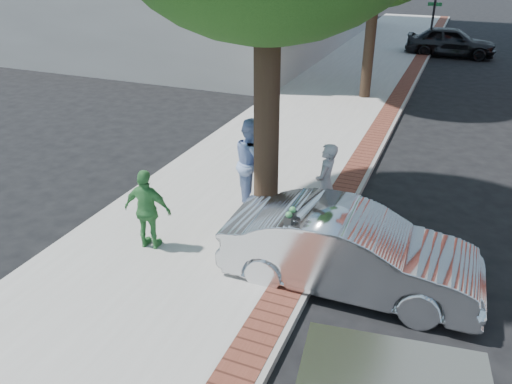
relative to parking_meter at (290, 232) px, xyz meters
The scene contains 12 objects.
ground 1.43m from the parking_meter, 155.09° to the left, with size 120.00×120.00×0.00m, color black.
sidewalk 8.68m from the parking_meter, 104.80° to the left, with size 5.00×60.00×0.15m, color #9E9991.
brick_strip 8.39m from the parking_meter, 90.00° to the left, with size 0.60×60.00×0.01m, color brown.
curb 8.41m from the parking_meter, 87.59° to the left, with size 0.10×60.00×0.15m, color gray.
office_base 26.21m from the parking_meter, 121.54° to the left, with size 18.20×22.20×4.00m, color gray.
signal_near 22.35m from the parking_meter, 89.49° to the left, with size 0.70×0.15×3.80m.
parking_meter is the anchor object (origin of this frame).
person_gray 2.37m from the parking_meter, 91.17° to the left, with size 0.63×0.42×1.74m, color #A1A1A5.
person_officer 3.10m from the parking_meter, 124.37° to the left, with size 0.97×0.75×1.99m, color #8BA4D7.
person_green 2.87m from the parking_meter, behind, with size 0.94×0.39×1.60m, color #3F8B45.
sedan_silver 1.17m from the parking_meter, 32.10° to the left, with size 1.53×4.39×1.45m, color silver.
bg_car 22.40m from the parking_meter, 86.72° to the left, with size 1.83×4.55×1.55m, color black.
Camera 1 is at (2.87, -7.00, 5.43)m, focal length 35.00 mm.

